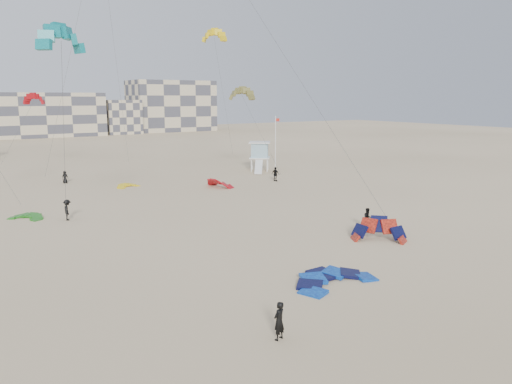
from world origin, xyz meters
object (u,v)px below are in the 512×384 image
kite_ground_blue (334,283)px  kite_ground_orange (378,241)px  kitesurfer_main (279,321)px  lifeguard_tower_near (260,156)px

kite_ground_blue → kite_ground_orange: kite_ground_orange is taller
kite_ground_blue → kitesurfer_main: bearing=-152.3°
kite_ground_orange → kitesurfer_main: kite_ground_orange is taller
kite_ground_blue → kitesurfer_main: kitesurfer_main is taller
lifeguard_tower_near → kite_ground_orange: bearing=-73.1°
kitesurfer_main → kite_ground_blue: bearing=-168.6°
kite_ground_orange → lifeguard_tower_near: size_ratio=0.65×
kitesurfer_main → lifeguard_tower_near: 52.42m
kite_ground_blue → lifeguard_tower_near: bearing=59.6°
kite_ground_orange → kitesurfer_main: size_ratio=2.37×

